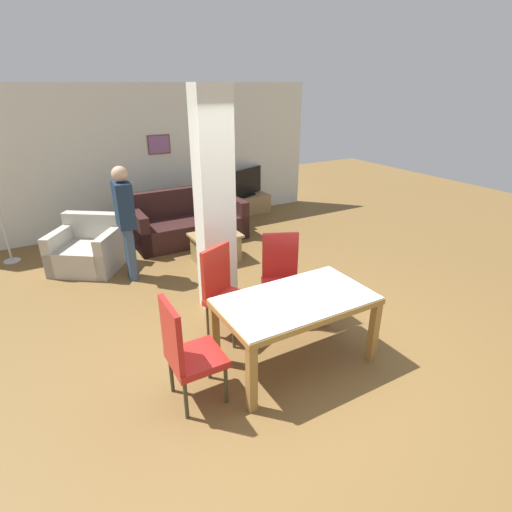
% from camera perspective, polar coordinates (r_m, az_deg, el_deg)
% --- Properties ---
extents(ground_plane, '(18.00, 18.00, 0.00)m').
position_cam_1_polar(ground_plane, '(4.37, 5.36, -14.58)').
color(ground_plane, brown).
extents(back_wall, '(7.20, 0.09, 2.70)m').
position_cam_1_polar(back_wall, '(8.21, -15.38, 13.30)').
color(back_wall, silver).
rests_on(back_wall, ground_plane).
extents(divider_pillar, '(0.42, 0.29, 2.70)m').
position_cam_1_polar(divider_pillar, '(4.80, -5.91, 7.16)').
color(divider_pillar, silver).
rests_on(divider_pillar, ground_plane).
extents(dining_table, '(1.54, 0.87, 0.75)m').
position_cam_1_polar(dining_table, '(4.04, 5.68, -7.98)').
color(dining_table, '#A17638').
rests_on(dining_table, ground_plane).
extents(dining_chair_far_right, '(0.61, 0.61, 1.04)m').
position_cam_1_polar(dining_chair_far_right, '(4.86, 3.63, -2.63)').
color(dining_chair_far_right, '#B3201D').
rests_on(dining_chair_far_right, ground_plane).
extents(dining_chair_far_left, '(0.61, 0.61, 1.04)m').
position_cam_1_polar(dining_chair_far_left, '(4.52, -4.52, -4.77)').
color(dining_chair_far_left, red).
rests_on(dining_chair_far_left, ground_plane).
extents(dining_chair_head_left, '(0.46, 0.46, 1.04)m').
position_cam_1_polar(dining_chair_head_left, '(3.61, -9.91, -13.12)').
color(dining_chair_head_left, red).
rests_on(dining_chair_head_left, ground_plane).
extents(sofa, '(2.00, 0.91, 0.91)m').
position_cam_1_polar(sofa, '(7.48, -9.60, 4.57)').
color(sofa, '#321A19').
rests_on(sofa, ground_plane).
extents(armchair, '(1.26, 1.24, 0.81)m').
position_cam_1_polar(armchair, '(6.76, -22.82, 0.70)').
color(armchair, '#B4AFA2').
rests_on(armchair, ground_plane).
extents(coffee_table, '(0.77, 0.57, 0.46)m').
position_cam_1_polar(coffee_table, '(6.53, -5.77, 1.28)').
color(coffee_table, olive).
rests_on(coffee_table, ground_plane).
extents(bottle, '(0.08, 0.08, 0.29)m').
position_cam_1_polar(bottle, '(6.50, -4.64, 4.37)').
color(bottle, '#194C23').
rests_on(bottle, coffee_table).
extents(tv_stand, '(1.01, 0.40, 0.40)m').
position_cam_1_polar(tv_stand, '(8.95, -1.29, 7.34)').
color(tv_stand, '#987C4F').
rests_on(tv_stand, ground_plane).
extents(tv_screen, '(0.89, 0.43, 0.60)m').
position_cam_1_polar(tv_screen, '(8.82, -1.31, 10.42)').
color(tv_screen, black).
rests_on(tv_screen, tv_stand).
extents(standing_person, '(0.23, 0.39, 1.67)m').
position_cam_1_polar(standing_person, '(5.95, -18.18, 5.41)').
color(standing_person, '#374C66').
rests_on(standing_person, ground_plane).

